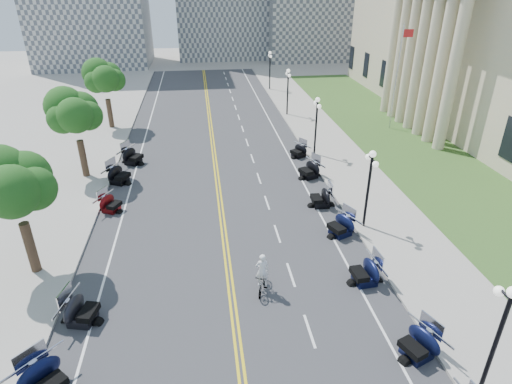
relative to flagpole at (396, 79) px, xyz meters
name	(u,v)px	position (x,y,z in m)	size (l,w,h in m)	color
ground	(230,280)	(-18.00, -22.00, -5.00)	(160.00, 160.00, 0.00)	gray
road	(219,192)	(-18.00, -12.00, -5.00)	(16.00, 90.00, 0.01)	#333335
centerline_yellow_a	(217,192)	(-18.12, -12.00, -4.99)	(0.12, 90.00, 0.00)	yellow
centerline_yellow_b	(221,192)	(-17.88, -12.00, -4.99)	(0.12, 90.00, 0.00)	yellow
edge_line_north	(306,187)	(-11.60, -12.00, -4.99)	(0.12, 90.00, 0.00)	white
edge_line_south	(128,198)	(-24.40, -12.00, -4.99)	(0.12, 90.00, 0.00)	white
lane_dash_5	(310,331)	(-14.80, -26.00, -4.99)	(0.12, 2.00, 0.00)	white
lane_dash_6	(291,275)	(-14.80, -22.00, -4.99)	(0.12, 2.00, 0.00)	white
lane_dash_7	(277,234)	(-14.80, -18.00, -4.99)	(0.12, 2.00, 0.00)	white
lane_dash_8	(267,203)	(-14.80, -14.00, -4.99)	(0.12, 2.00, 0.00)	white
lane_dash_9	(259,178)	(-14.80, -10.00, -4.99)	(0.12, 2.00, 0.00)	white
lane_dash_10	(252,159)	(-14.80, -6.00, -4.99)	(0.12, 2.00, 0.00)	white
lane_dash_11	(247,142)	(-14.80, -2.00, -4.99)	(0.12, 2.00, 0.00)	white
lane_dash_12	(243,129)	(-14.80, 2.00, -4.99)	(0.12, 2.00, 0.00)	white
lane_dash_13	(239,117)	(-14.80, 6.00, -4.99)	(0.12, 2.00, 0.00)	white
lane_dash_14	(235,107)	(-14.80, 10.00, -4.99)	(0.12, 2.00, 0.00)	white
lane_dash_15	(233,99)	(-14.80, 14.00, -4.99)	(0.12, 2.00, 0.00)	white
lane_dash_16	(230,91)	(-14.80, 18.00, -4.99)	(0.12, 2.00, 0.00)	white
lane_dash_17	(228,84)	(-14.80, 22.00, -4.99)	(0.12, 2.00, 0.00)	white
lane_dash_18	(226,79)	(-14.80, 26.00, -4.99)	(0.12, 2.00, 0.00)	white
lane_dash_19	(224,73)	(-14.80, 30.00, -4.99)	(0.12, 2.00, 0.00)	white
sidewalk_north	(359,183)	(-7.50, -12.00, -4.92)	(5.00, 90.00, 0.15)	#9E9991
sidewalk_south	(67,201)	(-28.50, -12.00, -4.92)	(5.00, 90.00, 0.15)	#9E9991
lawn	(401,142)	(-0.50, -4.00, -4.95)	(9.00, 60.00, 0.10)	#356023
street_lamp_1	(495,345)	(-9.40, -30.00, -2.40)	(0.50, 1.20, 4.90)	black
street_lamp_2	(368,190)	(-9.40, -18.00, -2.40)	(0.50, 1.20, 4.90)	black
street_lamp_3	(316,127)	(-9.40, -6.00, -2.40)	(0.50, 1.20, 4.90)	black
street_lamp_4	(288,92)	(-9.40, 6.00, -2.40)	(0.50, 1.20, 4.90)	black
street_lamp_5	(270,71)	(-9.40, 18.00, -2.40)	(0.50, 1.20, 4.90)	black
flagpole	(396,79)	(0.00, 0.00, 0.00)	(1.10, 0.20, 10.00)	silver
tree_2	(15,192)	(-28.00, -20.00, -0.25)	(4.80, 4.80, 9.20)	#235619
tree_3	(75,118)	(-28.00, -8.00, -0.25)	(4.80, 4.80, 9.20)	#235619
tree_4	(105,81)	(-28.00, 4.00, -0.25)	(4.80, 4.80, 9.20)	#235619
motorcycle_n_4	(419,343)	(-10.78, -27.89, -4.30)	(2.00, 2.00, 1.40)	black
motorcycle_n_5	(365,271)	(-11.23, -23.09, -4.29)	(2.04, 2.04, 1.43)	black
motorcycle_n_6	(341,224)	(-11.07, -18.58, -4.29)	(2.03, 2.03, 1.42)	black
motorcycle_n_7	(321,197)	(-11.27, -14.93, -4.30)	(2.01, 2.01, 1.41)	black
motorcycle_n_8	(309,169)	(-10.94, -10.35, -4.27)	(2.08, 2.08, 1.46)	black
motorcycle_n_9	(298,150)	(-10.84, -6.12, -4.38)	(1.77, 1.77, 1.24)	black
motorcycle_s_4	(44,378)	(-25.28, -27.72, -4.24)	(2.17, 2.17, 1.52)	black
motorcycle_s_5	(81,309)	(-24.79, -24.07, -4.28)	(2.07, 2.07, 1.45)	black
motorcycle_s_7	(110,203)	(-25.21, -13.78, -4.36)	(1.81, 1.81, 1.27)	#590A0C
motorcycle_s_8	(119,174)	(-25.30, -9.41, -4.25)	(2.14, 2.14, 1.50)	black
motorcycle_s_9	(132,155)	(-24.73, -5.76, -4.24)	(2.16, 2.16, 1.51)	black
bicycle	(262,281)	(-16.48, -23.04, -4.44)	(0.53, 1.88, 1.13)	#A51414
cyclist_rider	(262,257)	(-16.48, -23.04, -2.96)	(0.66, 0.43, 1.82)	white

